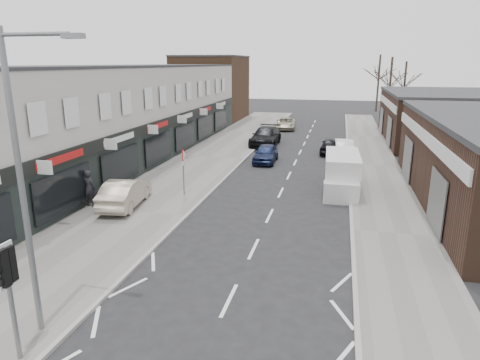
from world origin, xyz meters
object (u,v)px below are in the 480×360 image
Objects in this scene: pedestrian at (89,188)px; parked_car_right_b at (331,146)px; traffic_light at (7,276)px; parked_car_left_a at (266,153)px; street_lamp at (26,173)px; parked_car_left_c at (285,124)px; warning_sign at (184,159)px; white_van at (342,173)px; parked_car_left_b at (266,136)px; sedan_on_pavement at (125,193)px; parked_car_right_a at (343,147)px.

parked_car_right_b is at bearing -116.46° from pedestrian.
parked_car_left_a is (2.20, 23.61, -1.74)m from traffic_light.
street_lamp reaches higher than parked_car_left_c.
warning_sign is at bearing -107.71° from parked_car_left_a.
pedestrian is at bearing -143.31° from warning_sign.
parked_car_left_a is at bearing 130.35° from white_van.
traffic_light is 23.78m from parked_car_left_a.
parked_car_left_b is at bearing 88.12° from traffic_light.
parked_car_left_b is (5.80, 19.45, -0.27)m from pedestrian.
street_lamp is 2.04× the size of parked_car_right_b.
sedan_on_pavement is at bearing 104.97° from traffic_light.
white_van is at bearing 21.69° from warning_sign.
warning_sign is 0.49× the size of white_van.
traffic_light is 0.79× the size of parked_car_right_b.
traffic_light is 12.08m from pedestrian.
traffic_light reaches higher than parked_car_right_a.
pedestrian is at bearing 115.53° from street_lamp.
street_lamp reaches higher than white_van.
parked_car_left_a is (-5.60, 6.19, -0.34)m from white_van.
parked_car_left_b reaches higher than parked_car_left_c.
sedan_on_pavement reaches higher than parked_car_left_c.
parked_car_left_b reaches higher than parked_car_left_a.
warning_sign reaches higher than parked_car_right_a.
traffic_light is 1.15× the size of warning_sign.
street_lamp reaches higher than parked_car_left_a.
parked_car_left_b is at bearing -17.77° from parked_car_right_b.
traffic_light is at bearing 121.71° from pedestrian.
warning_sign is at bearing -135.16° from pedestrian.
street_lamp is at bearing 68.01° from parked_car_right_a.
street_lamp reaches higher than warning_sign.
white_van is at bearing -48.43° from parked_car_left_a.
street_lamp is 27.98m from parked_car_right_b.
street_lamp is at bearing -96.82° from parked_car_left_c.
pedestrian is at bearing -154.80° from white_van.
parked_car_left_b is (4.07, 18.98, -0.02)m from sedan_on_pavement.
sedan_on_pavement is (-2.94, 10.26, -3.78)m from street_lamp.
parked_car_left_b reaches higher than sedan_on_pavement.
parked_car_left_a is (2.96, 9.59, -1.53)m from warning_sign.
sedan_on_pavement is 0.78× the size of parked_car_left_b.
parked_car_left_c is 1.16× the size of parked_car_right_a.
warning_sign is (-0.63, 12.80, -2.42)m from street_lamp.
parked_car_left_b reaches higher than parked_car_right_a.
warning_sign is 10.16m from parked_car_left_a.
traffic_light is at bearing 80.74° from parked_car_right_b.
street_lamp is 13.04m from warning_sign.
parked_car_left_c is (-6.26, 23.16, -0.36)m from white_van.
warning_sign reaches higher than pedestrian.
white_van is 23.99m from parked_car_left_c.
warning_sign is 16.34m from parked_car_right_a.
sedan_on_pavement is at bearing -153.10° from white_van.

